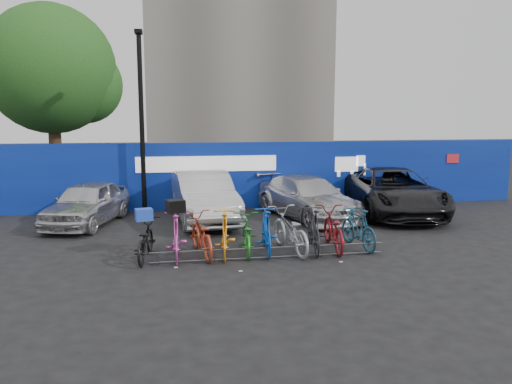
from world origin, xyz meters
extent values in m
plane|color=black|center=(0.00, 0.00, 0.00)|extent=(100.00, 100.00, 0.00)
cube|color=navy|center=(0.00, 6.00, 1.20)|extent=(22.00, 0.15, 2.40)
cube|color=white|center=(-1.00, 5.90, 1.65)|extent=(5.00, 0.02, 0.55)
cube|color=white|center=(4.20, 5.90, 1.55)|extent=(1.20, 0.02, 0.90)
cube|color=red|center=(8.50, 5.90, 1.70)|extent=(0.50, 0.02, 0.35)
cylinder|color=#382314|center=(-7.00, 10.00, 2.00)|extent=(0.50, 0.50, 4.00)
sphere|color=#1D541A|center=(-7.00, 10.00, 5.20)|extent=(5.20, 5.20, 5.20)
sphere|color=#1D541A|center=(-5.80, 10.30, 4.60)|extent=(3.20, 3.20, 3.20)
cylinder|color=black|center=(-3.20, 5.40, 3.00)|extent=(0.16, 0.16, 6.00)
cube|color=black|center=(-3.20, 5.40, 6.05)|extent=(0.25, 0.50, 0.12)
cylinder|color=#595B60|center=(0.00, -0.60, 0.28)|extent=(5.60, 0.03, 0.03)
cylinder|color=#595B60|center=(0.00, -0.60, 0.05)|extent=(5.60, 0.03, 0.03)
cylinder|color=#595B60|center=(-2.60, -0.60, 0.14)|extent=(0.03, 0.03, 0.28)
cylinder|color=#595B60|center=(-1.30, -0.60, 0.14)|extent=(0.03, 0.03, 0.28)
cylinder|color=#595B60|center=(0.00, -0.60, 0.14)|extent=(0.03, 0.03, 0.28)
cylinder|color=#595B60|center=(1.30, -0.60, 0.14)|extent=(0.03, 0.03, 0.28)
cylinder|color=#595B60|center=(2.60, -0.60, 0.14)|extent=(0.03, 0.03, 0.28)
imported|color=#B7B6BB|center=(-4.87, 4.05, 0.68)|extent=(2.60, 4.26, 1.36)
imported|color=#B9BABE|center=(-1.27, 3.97, 0.79)|extent=(2.13, 4.91, 1.57)
imported|color=#BBBABF|center=(2.18, 3.94, 0.68)|extent=(3.17, 5.02, 1.36)
imported|color=black|center=(5.20, 4.05, 0.78)|extent=(3.25, 5.88, 1.56)
imported|color=black|center=(-2.90, -0.14, 0.47)|extent=(0.83, 1.86, 0.95)
imported|color=#E447B4|center=(-2.18, -0.14, 0.56)|extent=(0.53, 1.86, 1.12)
imported|color=#B53D21|center=(-1.58, 0.00, 0.51)|extent=(1.01, 2.04, 1.03)
imported|color=orange|center=(-1.01, -0.13, 0.56)|extent=(0.73, 1.90, 1.11)
imported|color=#208022|center=(-0.45, 0.01, 0.47)|extent=(0.80, 1.85, 0.94)
imported|color=blue|center=(0.03, -0.04, 0.56)|extent=(0.68, 1.89, 1.11)
imported|color=#9C9EA3|center=(0.61, -0.06, 0.55)|extent=(1.09, 2.18, 1.09)
imported|color=#242326|center=(1.21, -0.13, 0.56)|extent=(0.78, 1.93, 1.12)
imported|color=maroon|center=(1.74, -0.01, 0.53)|extent=(0.90, 2.09, 1.07)
imported|color=navy|center=(2.42, -0.03, 0.53)|extent=(0.74, 1.80, 1.05)
cube|color=blue|center=(-2.90, -0.14, 1.08)|extent=(0.44, 0.37, 0.28)
cube|color=black|center=(-2.18, -0.14, 1.26)|extent=(0.49, 0.47, 0.29)
camera|label=1|loc=(-2.21, -11.83, 3.41)|focal=35.00mm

